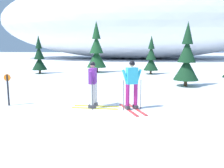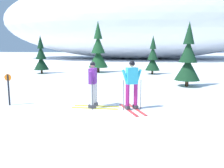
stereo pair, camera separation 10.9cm
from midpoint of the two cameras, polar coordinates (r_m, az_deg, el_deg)
The scene contains 9 objects.
ground_plane at distance 9.51m, azimuth -4.48°, elevation -5.66°, with size 120.00×120.00×0.00m, color white.
skier_purple_jacket at distance 9.45m, azimuth -4.77°, elevation 0.12°, with size 1.82×0.83×1.79m.
skier_cyan_jacket at distance 9.17m, azimuth 4.29°, elevation -0.02°, with size 1.06×1.81×1.85m.
pine_tree_far_left at distance 21.20m, azimuth -16.71°, elevation 5.90°, with size 1.21×1.21×3.14m.
pine_tree_center_left at distance 21.22m, azimuth -3.78°, elevation 7.64°, with size 1.68×1.68×4.36m.
pine_tree_center at distance 20.20m, azimuth 8.92°, elevation 5.98°, with size 1.20×1.20×3.10m.
pine_tree_center_right at distance 14.79m, azimuth 16.76°, elevation 5.46°, with size 1.43×1.43×3.71m.
snow_ridge_background at distance 41.00m, azimuth 5.74°, elevation 14.56°, with size 44.46×20.13×12.36m, color white.
trail_marker_post at distance 10.62m, azimuth -23.32°, elevation -0.79°, with size 0.28×0.07×1.27m.
Camera 1 is at (1.35, -9.08, 2.47)m, focal length 39.32 mm.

